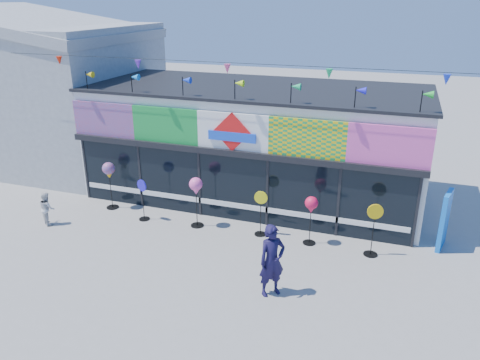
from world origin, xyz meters
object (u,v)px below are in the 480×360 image
at_px(spinner_2, 196,188).
at_px(spinner_3, 261,212).
at_px(blue_sign, 444,220).
at_px(adult_man, 272,261).
at_px(spinner_1, 143,199).
at_px(child, 47,208).
at_px(spinner_0, 109,172).
at_px(spinner_5, 373,229).
at_px(spinner_4, 311,206).

xyz_separation_m(spinner_2, spinner_3, (2.16, 0.10, -0.58)).
distance_m(blue_sign, adult_man, 5.81).
bearing_deg(spinner_1, child, -155.17).
height_order(spinner_0, spinner_2, spinner_0).
height_order(blue_sign, child, blue_sign).
distance_m(blue_sign, spinner_2, 7.66).
bearing_deg(blue_sign, spinner_5, -135.54).
bearing_deg(spinner_0, spinner_5, -2.38).
height_order(spinner_0, spinner_3, spinner_0).
height_order(spinner_4, child, spinner_4).
relative_size(spinner_0, spinner_4, 1.10).
xyz_separation_m(spinner_1, adult_man, (5.26, -2.73, 0.19)).
bearing_deg(spinner_0, adult_man, -25.12).
relative_size(spinner_3, child, 1.34).
relative_size(spinner_4, child, 1.39).
bearing_deg(spinner_3, spinner_4, -1.90).
bearing_deg(spinner_5, spinner_3, 177.50).
relative_size(adult_man, child, 1.72).
bearing_deg(spinner_5, spinner_1, -179.30).
height_order(spinner_2, adult_man, adult_man).
bearing_deg(child, spinner_1, -120.41).
height_order(spinner_0, adult_man, adult_man).
bearing_deg(spinner_4, adult_man, -97.93).
relative_size(spinner_5, adult_man, 0.85).
xyz_separation_m(spinner_4, child, (-8.52, -1.51, -0.69)).
bearing_deg(child, spinner_5, -137.47).
bearing_deg(adult_man, blue_sign, -0.27).
bearing_deg(spinner_2, spinner_0, 174.70).
distance_m(blue_sign, child, 12.61).
relative_size(spinner_4, adult_man, 0.81).
xyz_separation_m(spinner_1, spinner_5, (7.51, 0.09, 0.09)).
bearing_deg(spinner_2, adult_man, -40.71).
distance_m(spinner_3, spinner_5, 3.45).
xyz_separation_m(spinner_3, spinner_5, (3.44, -0.15, 0.07)).
relative_size(spinner_0, adult_man, 0.90).
bearing_deg(spinner_2, child, -162.88).
bearing_deg(spinner_4, blue_sign, 15.77).
xyz_separation_m(blue_sign, spinner_4, (-3.81, -1.08, 0.34)).
xyz_separation_m(spinner_2, adult_man, (3.34, -2.88, -0.41)).
distance_m(spinner_3, child, 7.11).
bearing_deg(spinner_4, spinner_2, -179.34).
relative_size(blue_sign, spinner_0, 1.04).
bearing_deg(spinner_5, adult_man, -128.63).
relative_size(spinner_3, adult_man, 0.78).
distance_m(spinner_5, adult_man, 3.62).
distance_m(blue_sign, spinner_4, 3.98).
xyz_separation_m(spinner_2, spinner_4, (3.75, 0.04, -0.12)).
distance_m(spinner_1, child, 3.16).
bearing_deg(adult_man, spinner_0, 111.16).
bearing_deg(blue_sign, spinner_4, -150.65).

